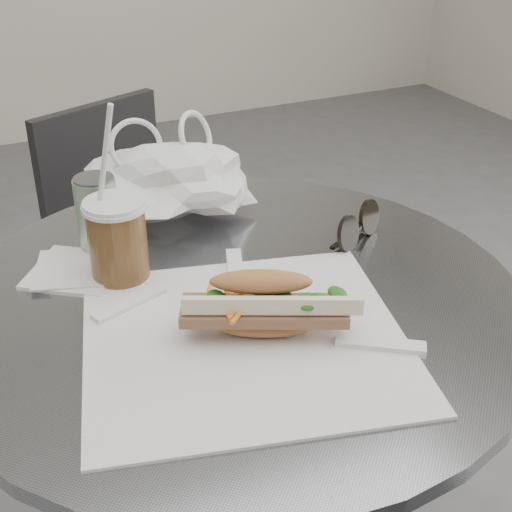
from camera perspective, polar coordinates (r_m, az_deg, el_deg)
name	(u,v)px	position (r m, az deg, el deg)	size (l,w,h in m)	color
cafe_table	(238,447)	(1.10, -1.46, -15.06)	(0.76, 0.76, 0.74)	slate
chair_far	(152,294)	(1.69, -8.35, -3.00)	(0.43, 0.45, 0.77)	#2A2A2C
sandwich_paper	(245,338)	(0.85, -0.91, -6.62)	(0.37, 0.35, 0.00)	white
banh_mi	(263,305)	(0.83, 0.56, -3.95)	(0.25, 0.19, 0.08)	#B87E45
iced_coffee	(117,239)	(0.95, -11.02, 1.35)	(0.08, 0.08, 0.24)	brown
sunglasses	(357,228)	(1.06, 8.09, 2.25)	(0.11, 0.08, 0.05)	black
plastic_bag	(173,184)	(1.11, -6.64, 5.76)	(0.23, 0.18, 0.12)	white
napkin_stack	(76,270)	(1.01, -14.22, -1.08)	(0.16, 0.16, 0.01)	white
drink_can	(98,215)	(1.03, -12.55, 3.24)	(0.06, 0.06, 0.11)	#5EA261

